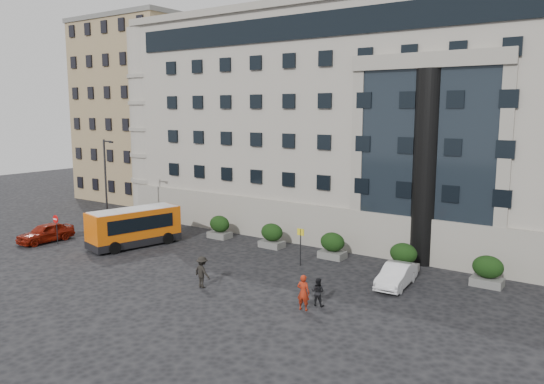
# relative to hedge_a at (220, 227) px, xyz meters

# --- Properties ---
(ground) EXTENTS (120.00, 120.00, 0.00)m
(ground) POSITION_rel_hedge_a_xyz_m (4.00, -7.80, -0.93)
(ground) COLOR black
(ground) RESTS_ON ground
(civic_building) EXTENTS (44.00, 24.00, 18.00)m
(civic_building) POSITION_rel_hedge_a_xyz_m (10.00, 14.20, 8.07)
(civic_building) COLOR #9D968B
(civic_building) RESTS_ON ground
(entrance_column) EXTENTS (1.80, 1.80, 13.00)m
(entrance_column) POSITION_rel_hedge_a_xyz_m (16.00, 2.50, 5.57)
(entrance_column) COLOR black
(entrance_column) RESTS_ON ground
(apartment_near) EXTENTS (14.00, 14.00, 20.00)m
(apartment_near) POSITION_rel_hedge_a_xyz_m (-20.00, 12.20, 9.07)
(apartment_near) COLOR #927B54
(apartment_near) RESTS_ON ground
(apartment_far) EXTENTS (13.00, 13.00, 22.00)m
(apartment_far) POSITION_rel_hedge_a_xyz_m (-23.00, 30.20, 10.07)
(apartment_far) COLOR #86654E
(apartment_far) RESTS_ON ground
(hedge_a) EXTENTS (1.80, 1.26, 1.84)m
(hedge_a) POSITION_rel_hedge_a_xyz_m (0.00, 0.00, 0.00)
(hedge_a) COLOR #5D5E5B
(hedge_a) RESTS_ON ground
(hedge_b) EXTENTS (1.80, 1.26, 1.84)m
(hedge_b) POSITION_rel_hedge_a_xyz_m (5.20, 0.00, 0.00)
(hedge_b) COLOR #5D5E5B
(hedge_b) RESTS_ON ground
(hedge_c) EXTENTS (1.80, 1.26, 1.84)m
(hedge_c) POSITION_rel_hedge_a_xyz_m (10.40, 0.00, 0.00)
(hedge_c) COLOR #5D5E5B
(hedge_c) RESTS_ON ground
(hedge_d) EXTENTS (1.80, 1.26, 1.84)m
(hedge_d) POSITION_rel_hedge_a_xyz_m (15.60, 0.00, 0.00)
(hedge_d) COLOR #5D5E5B
(hedge_d) RESTS_ON ground
(hedge_e) EXTENTS (1.80, 1.26, 1.84)m
(hedge_e) POSITION_rel_hedge_a_xyz_m (20.80, 0.00, 0.00)
(hedge_e) COLOR #5D5E5B
(hedge_e) RESTS_ON ground
(street_lamp) EXTENTS (1.16, 0.18, 8.00)m
(street_lamp) POSITION_rel_hedge_a_xyz_m (-7.94, -4.80, 3.44)
(street_lamp) COLOR #262628
(street_lamp) RESTS_ON ground
(bus_stop_sign) EXTENTS (0.50, 0.08, 2.52)m
(bus_stop_sign) POSITION_rel_hedge_a_xyz_m (9.50, -2.80, 0.80)
(bus_stop_sign) COLOR #262628
(bus_stop_sign) RESTS_ON ground
(no_entry_sign) EXTENTS (0.64, 0.16, 2.32)m
(no_entry_sign) POSITION_rel_hedge_a_xyz_m (-9.00, -8.84, 0.72)
(no_entry_sign) COLOR #262628
(no_entry_sign) RESTS_ON ground
(minibus) EXTENTS (3.91, 7.27, 2.88)m
(minibus) POSITION_rel_hedge_a_xyz_m (-3.70, -5.69, 0.66)
(minibus) COLOR #DC5B0A
(minibus) RESTS_ON ground
(red_truck) EXTENTS (3.18, 5.22, 2.62)m
(red_truck) POSITION_rel_hedge_a_xyz_m (-9.04, 10.56, 0.41)
(red_truck) COLOR #9A230B
(red_truck) RESTS_ON ground
(parked_car_a) EXTENTS (1.84, 4.44, 1.50)m
(parked_car_a) POSITION_rel_hedge_a_xyz_m (-10.41, -8.91, -0.18)
(parked_car_a) COLOR maroon
(parked_car_a) RESTS_ON ground
(parked_car_b) EXTENTS (1.48, 4.19, 1.38)m
(parked_car_b) POSITION_rel_hedge_a_xyz_m (-10.94, -1.13, -0.24)
(parked_car_b) COLOR black
(parked_car_b) RESTS_ON ground
(parked_car_c) EXTENTS (2.26, 5.38, 1.55)m
(parked_car_c) POSITION_rel_hedge_a_xyz_m (-7.50, -2.03, -0.15)
(parked_car_c) COLOR black
(parked_car_c) RESTS_ON ground
(parked_car_d) EXTENTS (2.58, 4.97, 1.34)m
(parked_car_d) POSITION_rel_hedge_a_xyz_m (-13.00, 5.34, -0.26)
(parked_car_d) COLOR black
(parked_car_d) RESTS_ON ground
(white_taxi) EXTENTS (1.73, 4.20, 1.35)m
(white_taxi) POSITION_rel_hedge_a_xyz_m (16.41, -3.18, -0.25)
(white_taxi) COLOR silver
(white_taxi) RESTS_ON ground
(pedestrian_a) EXTENTS (0.75, 0.55, 1.90)m
(pedestrian_a) POSITION_rel_hedge_a_xyz_m (13.86, -9.51, 0.02)
(pedestrian_a) COLOR maroon
(pedestrian_a) RESTS_ON ground
(pedestrian_b) EXTENTS (0.81, 0.67, 1.54)m
(pedestrian_b) POSITION_rel_hedge_a_xyz_m (14.16, -8.54, -0.16)
(pedestrian_b) COLOR black
(pedestrian_b) RESTS_ON ground
(pedestrian_c) EXTENTS (1.30, 0.87, 1.87)m
(pedestrian_c) POSITION_rel_hedge_a_xyz_m (7.12, -9.88, 0.01)
(pedestrian_c) COLOR black
(pedestrian_c) RESTS_ON ground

